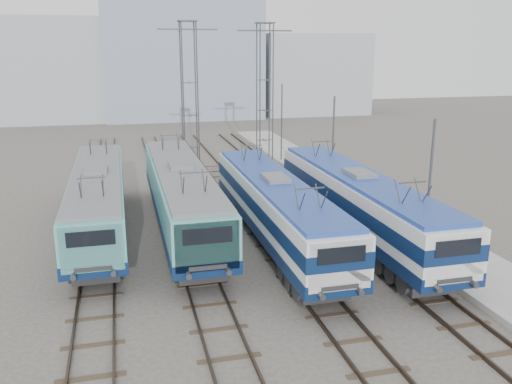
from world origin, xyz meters
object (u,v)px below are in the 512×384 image
object	(u,v)px
catenary_tower_east	(265,91)
mast_mid	(333,148)
locomotive_center_left	(182,194)
catenary_tower_west	(190,94)
locomotive_far_left	(98,197)
locomotive_center_right	(276,205)
mast_front	(429,193)
mast_rear	(282,124)
locomotive_far_right	(359,201)

from	to	relation	value
catenary_tower_east	mast_mid	size ratio (longest dim) A/B	1.71
locomotive_center_left	catenary_tower_west	size ratio (longest dim) A/B	1.53
locomotive_far_left	locomotive_center_right	bearing A→B (deg)	-24.28
catenary_tower_west	catenary_tower_east	bearing A→B (deg)	17.10
mast_front	mast_mid	bearing A→B (deg)	90.00
locomotive_center_left	locomotive_center_right	world-z (taller)	locomotive_center_left
catenary_tower_west	mast_rear	xyz separation A→B (m)	(8.60, 4.00, -3.14)
catenary_tower_west	mast_mid	distance (m)	12.16
locomotive_far_left	locomotive_far_right	distance (m)	14.20
locomotive_far_right	mast_rear	bearing A→B (deg)	84.83
locomotive_far_right	catenary_tower_west	bearing A→B (deg)	112.30
locomotive_center_left	catenary_tower_east	bearing A→B (deg)	59.40
locomotive_far_right	catenary_tower_east	distance (m)	18.97
locomotive_center_right	locomotive_far_right	size ratio (longest dim) A/B	0.98
locomotive_far_right	mast_rear	world-z (taller)	mast_rear
catenary_tower_west	mast_mid	size ratio (longest dim) A/B	1.71
locomotive_far_left	locomotive_center_right	world-z (taller)	locomotive_far_left
locomotive_center_right	mast_mid	xyz separation A→B (m)	(6.35, 8.12, 1.27)
locomotive_far_left	mast_front	bearing A→B (deg)	-27.36
locomotive_center_right	mast_front	world-z (taller)	mast_front
locomotive_far_left	locomotive_center_right	xyz separation A→B (m)	(9.00, -4.06, 0.04)
mast_front	mast_rear	distance (m)	24.00
mast_mid	mast_front	bearing A→B (deg)	-90.00
catenary_tower_west	mast_rear	size ratio (longest dim) A/B	1.71
locomotive_center_right	catenary_tower_east	world-z (taller)	catenary_tower_east
mast_rear	locomotive_far_left	bearing A→B (deg)	-133.71
locomotive_center_right	mast_rear	distance (m)	21.13
locomotive_center_right	mast_rear	bearing A→B (deg)	72.48
locomotive_center_right	locomotive_far_right	xyz separation A→B (m)	(4.50, -0.34, 0.04)
locomotive_far_left	mast_front	world-z (taller)	mast_front
locomotive_far_left	mast_mid	distance (m)	15.93
locomotive_far_left	locomotive_center_left	distance (m)	4.56
catenary_tower_east	mast_mid	bearing A→B (deg)	-78.14
mast_rear	mast_mid	bearing A→B (deg)	-90.00
mast_front	mast_rear	size ratio (longest dim) A/B	1.00
mast_rear	locomotive_far_right	bearing A→B (deg)	-95.17
locomotive_center_left	catenary_tower_west	xyz separation A→B (m)	(2.25, 12.80, 4.36)
mast_rear	mast_front	bearing A→B (deg)	-90.00
locomotive_far_left	locomotive_center_left	size ratio (longest dim) A/B	0.95
locomotive_center_right	mast_rear	size ratio (longest dim) A/B	2.49
catenary_tower_east	mast_rear	world-z (taller)	catenary_tower_east
catenary_tower_east	catenary_tower_west	bearing A→B (deg)	-162.90
catenary_tower_west	locomotive_far_left	bearing A→B (deg)	-119.24
locomotive_far_right	mast_mid	xyz separation A→B (m)	(1.85, 8.46, 1.23)
locomotive_far_left	catenary_tower_west	xyz separation A→B (m)	(6.75, 12.06, 4.46)
locomotive_far_right	mast_mid	world-z (taller)	mast_mid
catenary_tower_east	mast_rear	xyz separation A→B (m)	(2.10, 2.00, -3.14)
locomotive_far_left	locomotive_far_right	world-z (taller)	locomotive_far_right
locomotive_far_right	mast_front	size ratio (longest dim) A/B	2.54
locomotive_center_left	mast_front	world-z (taller)	mast_front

